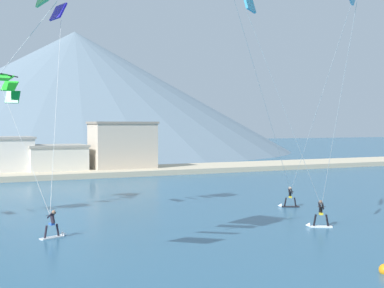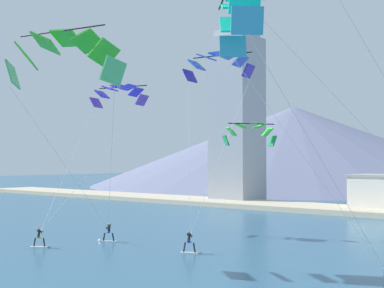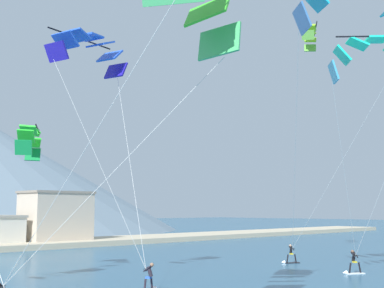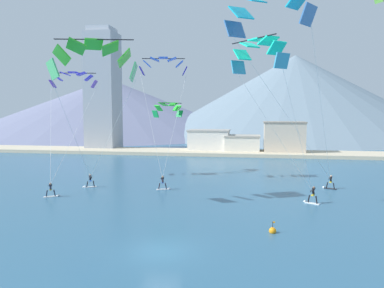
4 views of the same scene
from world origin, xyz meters
TOP-DOWN VIEW (x-y plane):
  - kitesurfer_near_lead at (11.72, 15.25)m, footprint 1.70×1.23m
  - kitesurfer_mid_center at (14.88, 23.05)m, footprint 1.74×1.13m
  - kitesurfer_far_left at (-4.48, 19.21)m, footprint 1.77×0.99m
  - shoreline_strip at (0.00, 56.88)m, footprint 180.00×10.00m
  - shore_building_harbour_front at (12.22, 58.02)m, footprint 8.76×5.66m
  - shore_building_promenade_mid at (3.37, 59.27)m, footprint 7.72×6.59m
  - mountain_peak_central_summit at (20.63, 122.50)m, footprint 108.02×108.02m

SIDE VIEW (x-z plane):
  - shoreline_strip at x=0.00m, z-range 0.00..0.70m
  - kitesurfer_mid_center at x=14.88m, z-range -0.37..1.34m
  - kitesurfer_far_left at x=-4.48m, z-range -0.35..1.41m
  - kitesurfer_near_lead at x=11.72m, z-range -0.34..1.47m
  - shore_building_promenade_mid at x=3.37m, z-range 0.01..4.01m
  - shore_building_harbour_front at x=12.22m, z-range 0.01..7.09m
  - mountain_peak_central_summit at x=20.63m, z-range 0.00..30.08m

